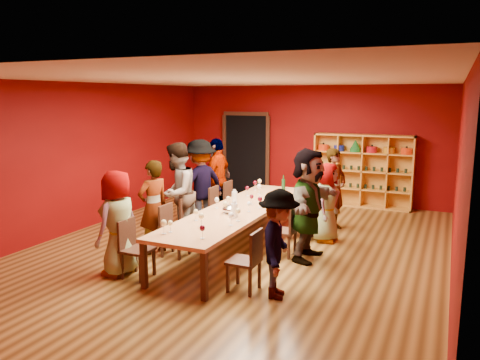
{
  "coord_description": "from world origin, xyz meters",
  "views": [
    {
      "loc": [
        3.39,
        -7.36,
        2.72
      ],
      "look_at": [
        -0.25,
        0.59,
        1.15
      ],
      "focal_mm": 35.0,
      "sensor_mm": 36.0,
      "label": 1
    }
  ],
  "objects_px": {
    "chair_person_right_3": "(306,213)",
    "wine_bottle": "(283,184)",
    "person_left_3": "(200,184)",
    "person_right_2": "(308,204)",
    "shelving_unit": "(363,167)",
    "person_left_1": "(153,207)",
    "chair_person_right_0": "(249,258)",
    "chair_person_right_2": "(287,228)",
    "chair_person_left_0": "(133,245)",
    "person_right_4": "(334,189)",
    "chair_person_left_2": "(191,219)",
    "person_right_3": "(327,202)",
    "person_left_2": "(177,193)",
    "person_left_0": "(118,223)",
    "tasting_table": "(239,211)",
    "chair_person_left_1": "(171,228)",
    "chair_person_right_4": "(318,204)",
    "person_left_4": "(217,180)",
    "spittoon_bowl": "(230,209)",
    "person_right_0": "(279,244)",
    "chair_person_left_3": "(218,206)",
    "chair_person_left_4": "(232,199)"
  },
  "relations": [
    {
      "from": "chair_person_left_0",
      "to": "chair_person_right_2",
      "type": "relative_size",
      "value": 1.0
    },
    {
      "from": "chair_person_right_4",
      "to": "wine_bottle",
      "type": "relative_size",
      "value": 2.84
    },
    {
      "from": "person_left_2",
      "to": "person_right_2",
      "type": "relative_size",
      "value": 1.0
    },
    {
      "from": "person_left_3",
      "to": "chair_person_left_2",
      "type": "bearing_deg",
      "value": 43.11
    },
    {
      "from": "chair_person_left_4",
      "to": "chair_person_right_0",
      "type": "relative_size",
      "value": 1.0
    },
    {
      "from": "person_left_4",
      "to": "person_right_0",
      "type": "bearing_deg",
      "value": 38.2
    },
    {
      "from": "person_left_4",
      "to": "person_right_4",
      "type": "height_order",
      "value": "person_left_4"
    },
    {
      "from": "chair_person_left_1",
      "to": "chair_person_right_4",
      "type": "height_order",
      "value": "same"
    },
    {
      "from": "chair_person_left_1",
      "to": "person_right_0",
      "type": "xyz_separation_m",
      "value": [
        2.25,
        -0.84,
        0.26
      ]
    },
    {
      "from": "chair_person_right_4",
      "to": "spittoon_bowl",
      "type": "relative_size",
      "value": 3.23
    },
    {
      "from": "person_left_2",
      "to": "person_left_0",
      "type": "bearing_deg",
      "value": -8.65
    },
    {
      "from": "chair_person_left_1",
      "to": "chair_person_left_2",
      "type": "relative_size",
      "value": 1.0
    },
    {
      "from": "chair_person_left_4",
      "to": "chair_person_right_3",
      "type": "xyz_separation_m",
      "value": [
        1.82,
        -0.52,
        0.0
      ]
    },
    {
      "from": "wine_bottle",
      "to": "chair_person_right_0",
      "type": "bearing_deg",
      "value": -78.05
    },
    {
      "from": "chair_person_left_2",
      "to": "chair_person_right_2",
      "type": "relative_size",
      "value": 1.0
    },
    {
      "from": "person_left_0",
      "to": "chair_person_left_3",
      "type": "distance_m",
      "value": 2.86
    },
    {
      "from": "person_left_0",
      "to": "chair_person_right_0",
      "type": "relative_size",
      "value": 1.83
    },
    {
      "from": "tasting_table",
      "to": "person_left_2",
      "type": "xyz_separation_m",
      "value": [
        -1.2,
        -0.14,
        0.25
      ]
    },
    {
      "from": "chair_person_right_3",
      "to": "wine_bottle",
      "type": "xyz_separation_m",
      "value": [
        -0.76,
        0.84,
        0.37
      ]
    },
    {
      "from": "person_right_2",
      "to": "chair_person_right_4",
      "type": "distance_m",
      "value": 2.04
    },
    {
      "from": "person_right_4",
      "to": "spittoon_bowl",
      "type": "relative_size",
      "value": 6.11
    },
    {
      "from": "chair_person_left_0",
      "to": "person_left_3",
      "type": "bearing_deg",
      "value": 98.56
    },
    {
      "from": "chair_person_left_1",
      "to": "person_right_3",
      "type": "bearing_deg",
      "value": 40.87
    },
    {
      "from": "shelving_unit",
      "to": "person_right_4",
      "type": "relative_size",
      "value": 1.43
    },
    {
      "from": "tasting_table",
      "to": "person_left_3",
      "type": "distance_m",
      "value": 1.67
    },
    {
      "from": "person_left_0",
      "to": "person_right_4",
      "type": "height_order",
      "value": "person_right_4"
    },
    {
      "from": "person_left_0",
      "to": "person_left_1",
      "type": "height_order",
      "value": "person_left_1"
    },
    {
      "from": "chair_person_left_4",
      "to": "chair_person_right_0",
      "type": "bearing_deg",
      "value": -60.96
    },
    {
      "from": "chair_person_left_0",
      "to": "person_right_4",
      "type": "distance_m",
      "value": 4.4
    },
    {
      "from": "tasting_table",
      "to": "shelving_unit",
      "type": "bearing_deg",
      "value": 72.08
    },
    {
      "from": "chair_person_left_1",
      "to": "person_right_2",
      "type": "distance_m",
      "value": 2.36
    },
    {
      "from": "tasting_table",
      "to": "spittoon_bowl",
      "type": "height_order",
      "value": "spittoon_bowl"
    },
    {
      "from": "tasting_table",
      "to": "chair_person_left_3",
      "type": "xyz_separation_m",
      "value": [
        -0.91,
        0.97,
        -0.2
      ]
    },
    {
      "from": "chair_person_right_2",
      "to": "chair_person_right_4",
      "type": "bearing_deg",
      "value": 90.0
    },
    {
      "from": "wine_bottle",
      "to": "person_left_2",
      "type": "bearing_deg",
      "value": -122.78
    },
    {
      "from": "chair_person_right_0",
      "to": "chair_person_right_2",
      "type": "distance_m",
      "value": 1.64
    },
    {
      "from": "person_left_3",
      "to": "person_right_3",
      "type": "relative_size",
      "value": 1.23
    },
    {
      "from": "person_left_4",
      "to": "spittoon_bowl",
      "type": "height_order",
      "value": "person_left_4"
    },
    {
      "from": "tasting_table",
      "to": "person_right_0",
      "type": "distance_m",
      "value": 2.12
    },
    {
      "from": "shelving_unit",
      "to": "chair_person_left_3",
      "type": "relative_size",
      "value": 2.7
    },
    {
      "from": "chair_person_left_0",
      "to": "person_right_3",
      "type": "xyz_separation_m",
      "value": [
        2.21,
        2.98,
        0.25
      ]
    },
    {
      "from": "shelving_unit",
      "to": "person_left_1",
      "type": "xyz_separation_m",
      "value": [
        -2.67,
        -5.11,
        -0.16
      ]
    },
    {
      "from": "person_right_0",
      "to": "person_right_2",
      "type": "bearing_deg",
      "value": -9.94
    },
    {
      "from": "person_left_3",
      "to": "person_right_2",
      "type": "height_order",
      "value": "person_right_2"
    },
    {
      "from": "chair_person_right_3",
      "to": "wine_bottle",
      "type": "height_order",
      "value": "wine_bottle"
    },
    {
      "from": "chair_person_right_0",
      "to": "person_right_2",
      "type": "xyz_separation_m",
      "value": [
        0.36,
        1.64,
        0.45
      ]
    },
    {
      "from": "chair_person_right_3",
      "to": "person_right_3",
      "type": "distance_m",
      "value": 0.47
    },
    {
      "from": "chair_person_right_2",
      "to": "chair_person_right_4",
      "type": "distance_m",
      "value": 1.96
    },
    {
      "from": "person_right_4",
      "to": "person_left_0",
      "type": "bearing_deg",
      "value": 171.49
    },
    {
      "from": "shelving_unit",
      "to": "chair_person_right_4",
      "type": "distance_m",
      "value": 2.45
    }
  ]
}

